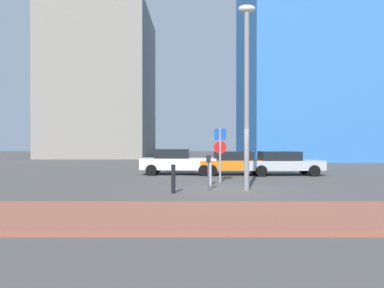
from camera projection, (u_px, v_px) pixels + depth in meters
ground_plane at (228, 190)px, 15.03m from camera, size 120.00×120.00×0.00m
sidewalk_brick at (249, 216)px, 9.51m from camera, size 40.00×3.73×0.14m
parked_car_white at (179, 162)px, 22.08m from camera, size 4.59×2.19×1.52m
parked_car_orange at (236, 162)px, 21.86m from camera, size 4.11×1.90×1.38m
parked_car_silver at (284, 163)px, 21.65m from camera, size 4.51×2.09×1.39m
parking_sign_post at (222, 148)px, 17.76m from camera, size 0.60×0.14×2.63m
parking_meter at (210, 168)px, 14.77m from camera, size 0.18×0.14×1.43m
street_lamp at (248, 82)px, 14.89m from camera, size 0.70×0.36×7.49m
traffic_bollard_near at (175, 179)px, 14.11m from camera, size 0.16×0.16×1.10m
traffic_bollard_mid at (212, 174)px, 16.65m from camera, size 0.17×0.17×1.01m
building_colorful_midrise at (317, 57)px, 41.86m from camera, size 16.04×15.89×23.08m
building_under_construction at (104, 86)px, 47.42m from camera, size 12.21×14.40×18.27m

